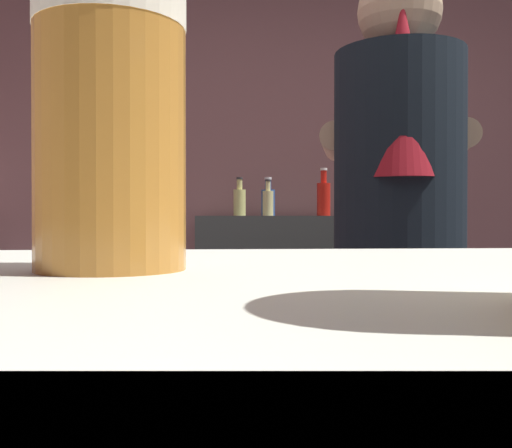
# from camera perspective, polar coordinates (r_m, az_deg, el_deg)

# --- Properties ---
(wall_back) EXTENTS (5.20, 0.10, 2.70)m
(wall_back) POSITION_cam_1_polar(r_m,az_deg,el_deg) (3.50, 4.08, 5.41)
(wall_back) COLOR brown
(wall_back) RESTS_ON ground
(prep_counter) EXTENTS (2.10, 0.60, 0.92)m
(prep_counter) POSITION_cam_1_polar(r_m,az_deg,el_deg) (2.23, 19.09, -15.05)
(prep_counter) COLOR brown
(prep_counter) RESTS_ON ground
(back_shelf) EXTENTS (0.86, 0.36, 1.07)m
(back_shelf) POSITION_cam_1_polar(r_m,az_deg,el_deg) (3.24, 1.91, -8.69)
(back_shelf) COLOR #343835
(back_shelf) RESTS_ON ground
(bartender) EXTENTS (0.48, 0.55, 1.71)m
(bartender) POSITION_cam_1_polar(r_m,az_deg,el_deg) (1.60, 13.65, -1.88)
(bartender) COLOR #272439
(bartender) RESTS_ON ground
(mixing_bowl) EXTENTS (0.18, 0.18, 0.05)m
(mixing_bowl) POSITION_cam_1_polar(r_m,az_deg,el_deg) (2.12, 10.12, -2.61)
(mixing_bowl) COLOR #446A87
(mixing_bowl) RESTS_ON prep_counter
(chefs_knife) EXTENTS (0.24, 0.09, 0.01)m
(chefs_knife) POSITION_cam_1_polar(r_m,az_deg,el_deg) (2.08, 17.63, -3.27)
(chefs_knife) COLOR silver
(chefs_knife) RESTS_ON prep_counter
(pint_glass_far) EXTENTS (0.07, 0.07, 0.14)m
(pint_glass_far) POSITION_cam_1_polar(r_m,az_deg,el_deg) (0.30, -13.86, 8.65)
(pint_glass_far) COLOR #BD7B30
(pint_glass_far) RESTS_ON bar_counter
(bottle_soy) EXTENTS (0.07, 0.07, 0.21)m
(bottle_soy) POSITION_cam_1_polar(r_m,az_deg,el_deg) (3.21, 1.17, 2.24)
(bottle_soy) COLOR #29519C
(bottle_soy) RESTS_ON back_shelf
(bottle_olive_oil) EXTENTS (0.07, 0.07, 0.25)m
(bottle_olive_oil) POSITION_cam_1_polar(r_m,az_deg,el_deg) (3.16, 6.55, 2.57)
(bottle_olive_oil) COLOR red
(bottle_olive_oil) RESTS_ON back_shelf
(bottle_hot_sauce) EXTENTS (0.06, 0.06, 0.19)m
(bottle_hot_sauce) POSITION_cam_1_polar(r_m,az_deg,el_deg) (3.11, 1.17, 2.17)
(bottle_hot_sauce) COLOR #D7D187
(bottle_hot_sauce) RESTS_ON back_shelf
(bottle_vinegar) EXTENTS (0.07, 0.07, 0.21)m
(bottle_vinegar) POSITION_cam_1_polar(r_m,az_deg,el_deg) (3.17, -1.60, 2.24)
(bottle_vinegar) COLOR #CDCD75
(bottle_vinegar) RESTS_ON back_shelf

